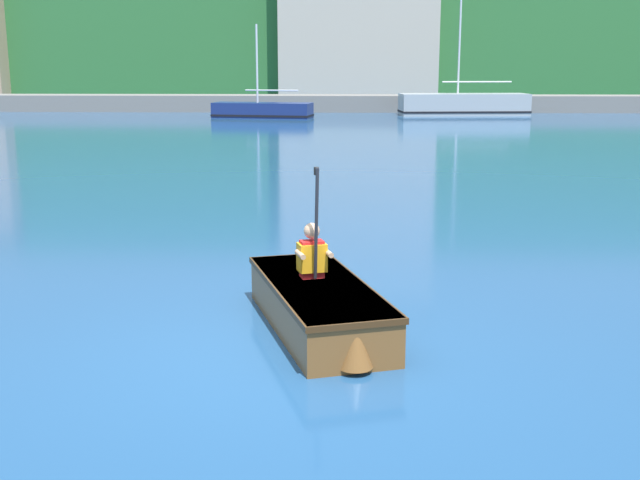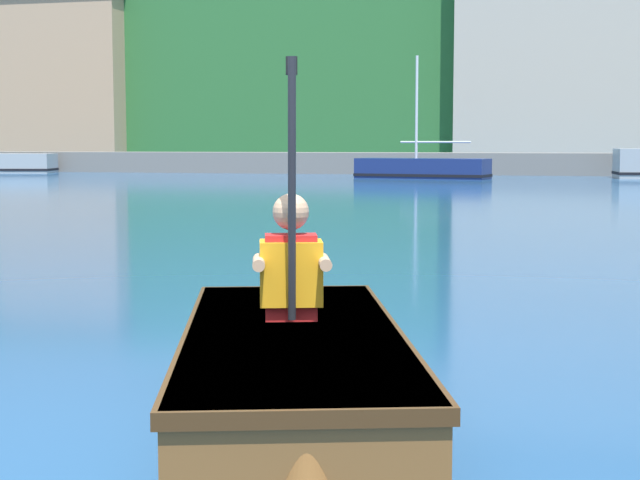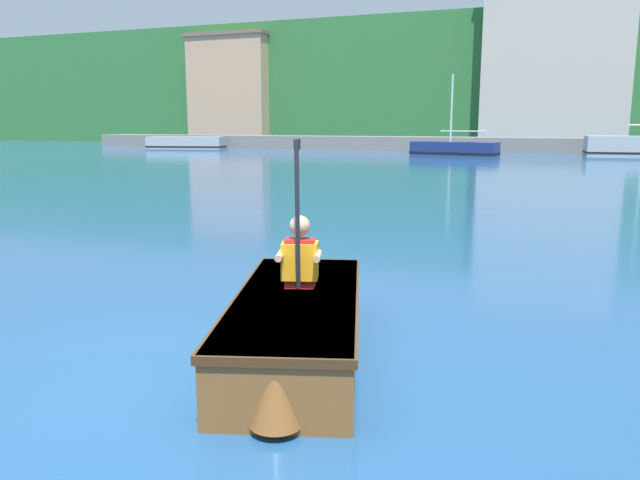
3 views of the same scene
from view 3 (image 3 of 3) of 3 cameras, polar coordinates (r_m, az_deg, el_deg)
ground_plane at (r=4.56m, az=-11.32°, el=-12.88°), size 300.00×300.00×0.00m
shoreline_ridge at (r=60.69m, az=19.38°, el=13.28°), size 120.00×20.00×10.40m
waterfront_warehouse_left at (r=61.57m, az=-6.15°, el=13.37°), size 7.73×11.79×9.55m
waterfront_office_block_center at (r=54.11m, az=20.85°, el=15.79°), size 10.61×10.17×14.54m
marina_dock at (r=41.68m, az=18.08°, el=8.28°), size 63.60×2.40×0.90m
moored_boat_dock_west_end at (r=46.13m, az=-12.13°, el=8.67°), size 5.70×2.93×0.84m
moored_boat_dock_east_inner at (r=36.73m, az=12.16°, el=8.16°), size 5.10×2.34×4.50m
rowboat_foreground at (r=4.89m, az=-2.15°, el=-7.61°), size 1.70×2.81×0.49m
person_paddler at (r=5.04m, az=-1.86°, el=-1.39°), size 0.42×0.41×1.20m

